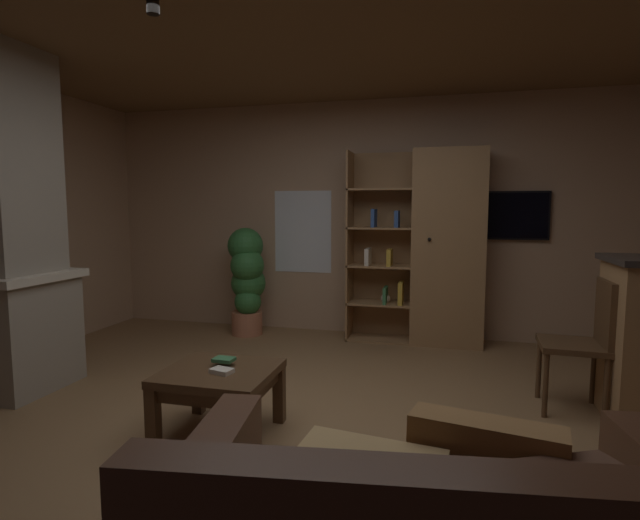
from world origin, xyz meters
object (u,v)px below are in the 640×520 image
at_px(table_book_1, 224,360).
at_px(dining_chair, 586,336).
at_px(potted_floor_plant, 247,276).
at_px(table_book_0, 222,371).
at_px(coffee_table, 220,382).
at_px(wall_mounted_tv, 504,215).
at_px(bookshelf_cabinet, 439,249).

height_order(table_book_1, dining_chair, dining_chair).
relative_size(table_book_1, dining_chair, 0.14).
bearing_deg(potted_floor_plant, table_book_0, -70.69).
relative_size(coffee_table, table_book_1, 5.22).
bearing_deg(dining_chair, table_book_0, -155.59).
bearing_deg(table_book_0, dining_chair, 24.41).
distance_m(table_book_0, wall_mounted_tv, 3.44).
xyz_separation_m(table_book_0, table_book_1, (-0.05, 0.14, 0.02)).
height_order(coffee_table, potted_floor_plant, potted_floor_plant).
bearing_deg(bookshelf_cabinet, dining_chair, -56.75).
relative_size(bookshelf_cabinet, wall_mounted_tv, 2.26).
bearing_deg(table_book_0, bookshelf_cabinet, 64.57).
bearing_deg(coffee_table, table_book_0, -53.63).
bearing_deg(bookshelf_cabinet, table_book_0, -115.43).
relative_size(table_book_0, wall_mounted_tv, 0.15).
distance_m(bookshelf_cabinet, wall_mounted_tv, 0.75).
height_order(dining_chair, potted_floor_plant, potted_floor_plant).
xyz_separation_m(table_book_1, wall_mounted_tv, (1.90, 2.62, 0.87)).
xyz_separation_m(table_book_0, wall_mounted_tv, (1.85, 2.76, 0.89)).
bearing_deg(table_book_0, table_book_1, 110.37).
bearing_deg(potted_floor_plant, wall_mounted_tv, 7.45).
bearing_deg(coffee_table, bookshelf_cabinet, 63.09).
relative_size(bookshelf_cabinet, coffee_table, 3.00).
distance_m(bookshelf_cabinet, table_book_1, 2.77).
bearing_deg(bookshelf_cabinet, potted_floor_plant, -176.06).
relative_size(coffee_table, wall_mounted_tv, 0.75).
height_order(coffee_table, dining_chair, dining_chair).
xyz_separation_m(bookshelf_cabinet, potted_floor_plant, (-2.05, -0.14, -0.33)).
bearing_deg(potted_floor_plant, bookshelf_cabinet, 3.94).
distance_m(table_book_0, dining_chair, 2.44).
height_order(bookshelf_cabinet, table_book_1, bookshelf_cabinet).
xyz_separation_m(bookshelf_cabinet, wall_mounted_tv, (0.64, 0.21, 0.34)).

